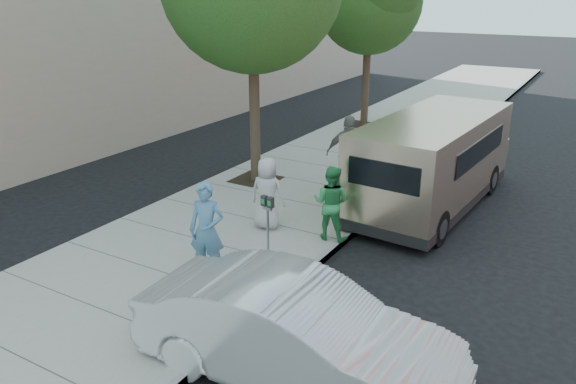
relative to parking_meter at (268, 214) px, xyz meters
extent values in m
plane|color=black|center=(-0.58, 1.53, -1.11)|extent=(120.00, 120.00, 0.00)
cube|color=gray|center=(-1.58, 1.53, -1.03)|extent=(5.00, 60.00, 0.15)
cube|color=gray|center=(0.86, 1.53, -1.03)|extent=(0.12, 60.00, 0.16)
cube|color=black|center=(-2.88, 3.93, -0.95)|extent=(1.20, 1.20, 0.01)
cylinder|color=#38281E|center=(-2.88, 3.93, 1.02)|extent=(0.28, 0.28, 3.96)
cube|color=black|center=(-2.88, 11.53, -0.95)|extent=(1.20, 1.20, 0.01)
cylinder|color=#38281E|center=(-2.88, 11.53, 0.80)|extent=(0.28, 0.28, 3.52)
sphere|color=#214617|center=(-2.88, 11.53, 3.61)|extent=(3.80, 3.80, 3.80)
cylinder|color=gray|center=(0.00, 0.00, -0.43)|extent=(0.05, 0.05, 1.05)
cube|color=gray|center=(0.00, 0.00, 0.13)|extent=(0.21, 0.08, 0.07)
cube|color=#2D2D30|center=(-0.08, 0.01, 0.26)|extent=(0.12, 0.11, 0.21)
cube|color=#2D2D30|center=(0.08, -0.01, 0.26)|extent=(0.12, 0.11, 0.21)
cube|color=beige|center=(1.81, 4.67, 0.16)|extent=(2.50, 5.81, 2.09)
cube|color=beige|center=(2.03, 7.76, -0.36)|extent=(1.97, 0.71, 0.89)
cube|color=black|center=(1.61, 1.83, 0.52)|extent=(1.57, 0.13, 0.58)
cylinder|color=black|center=(1.02, 6.60, -0.71)|extent=(0.33, 0.82, 0.80)
cylinder|color=black|center=(2.87, 6.47, -0.71)|extent=(0.33, 0.82, 0.80)
cylinder|color=black|center=(0.75, 2.76, -0.71)|extent=(0.33, 0.82, 0.80)
cylinder|color=black|center=(2.59, 2.62, -0.71)|extent=(0.33, 0.82, 0.80)
imported|color=silver|center=(2.17, -2.72, -0.35)|extent=(4.65, 1.78, 1.51)
imported|color=teal|center=(-0.61, -1.10, -0.05)|extent=(0.76, 0.62, 1.82)
imported|color=#2E8D4B|center=(0.62, 1.51, -0.15)|extent=(0.85, 0.70, 1.62)
imported|color=#B5B4B7|center=(-0.84, 1.32, -0.15)|extent=(0.86, 0.63, 1.61)
imported|color=slate|center=(-0.29, 4.37, 0.05)|extent=(1.27, 0.76, 2.02)
camera|label=1|loc=(5.37, -8.40, 4.12)|focal=35.00mm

